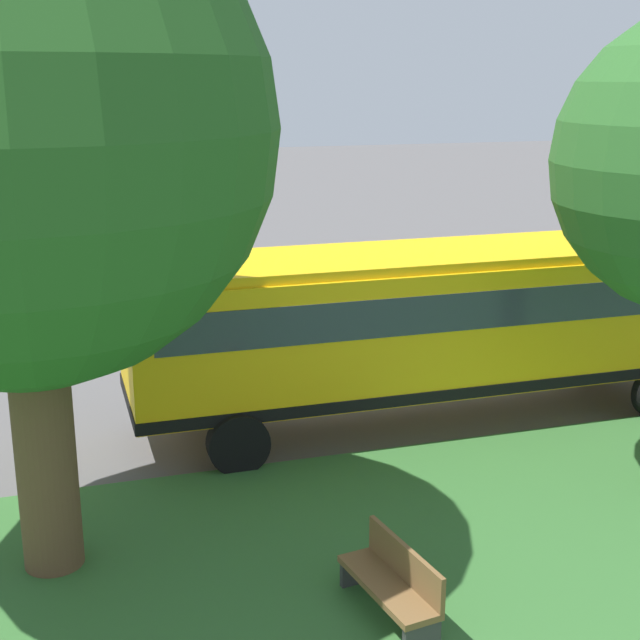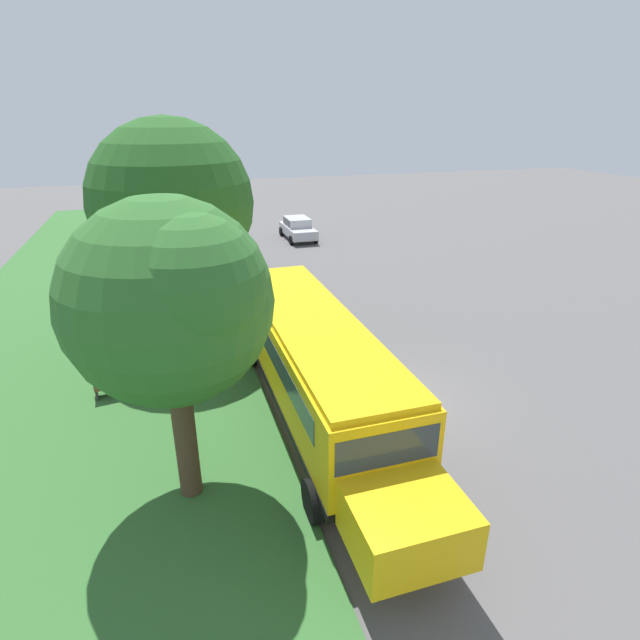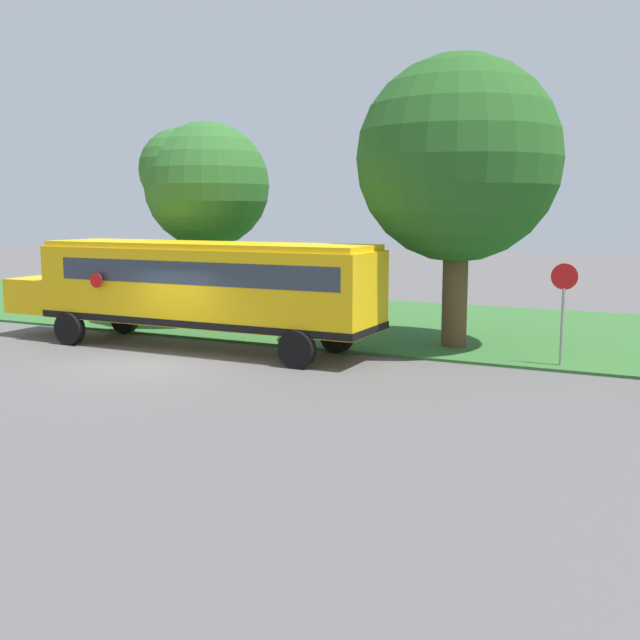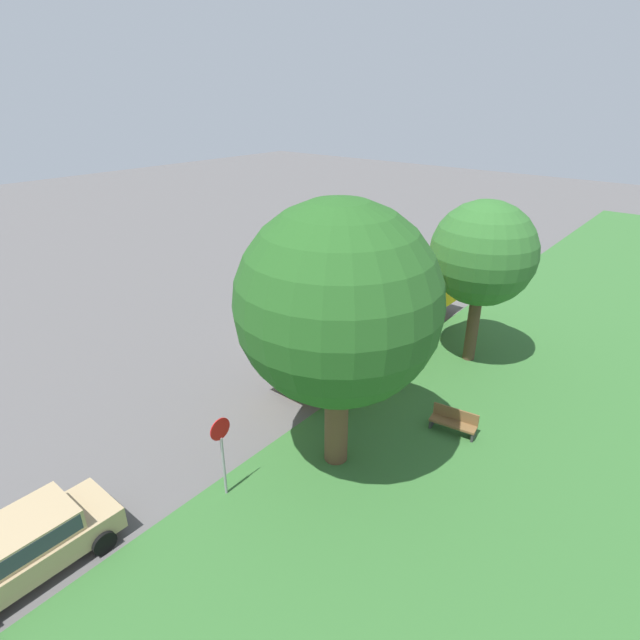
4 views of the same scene
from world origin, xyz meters
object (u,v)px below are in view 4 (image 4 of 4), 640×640
Objects in this scene: oak_tree_beside_bus at (482,250)px; stop_sign at (222,448)px; school_bus at (371,314)px; car_tan_nearest at (25,544)px; oak_tree_roadside_mid at (334,303)px; park_bench at (454,422)px.

oak_tree_beside_bus is 13.12m from stop_sign.
oak_tree_beside_bus is at bearing -147.11° from school_bus.
car_tan_nearest is 0.52× the size of oak_tree_roadside_mid.
car_tan_nearest is (-0.01, 14.93, -1.05)m from school_bus.
oak_tree_roadside_mid reaches higher than car_tan_nearest.
car_tan_nearest is at bearing 90.05° from school_bus.
park_bench is at bearing 151.36° from school_bus.
car_tan_nearest is 1.61× the size of stop_sign.
stop_sign is 1.65× the size of park_bench.
oak_tree_beside_bus is at bearing -70.49° from park_bench.
stop_sign is at bearing 61.33° from park_bench.
oak_tree_roadside_mid is 5.23m from stop_sign.
oak_tree_beside_bus reaches higher than park_bench.
oak_tree_roadside_mid reaches higher than stop_sign.
park_bench is (-5.65, -11.84, -0.40)m from car_tan_nearest.
oak_tree_beside_bus is 2.60× the size of stop_sign.
oak_tree_roadside_mid is at bearing 87.46° from oak_tree_beside_bus.
park_bench is (-2.36, -3.84, -5.11)m from oak_tree_roadside_mid.
car_tan_nearest is at bearing 77.94° from oak_tree_beside_bus.
school_bus is at bearing -28.64° from park_bench.
school_bus is 4.53× the size of stop_sign.
stop_sign reaches higher than car_tan_nearest.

